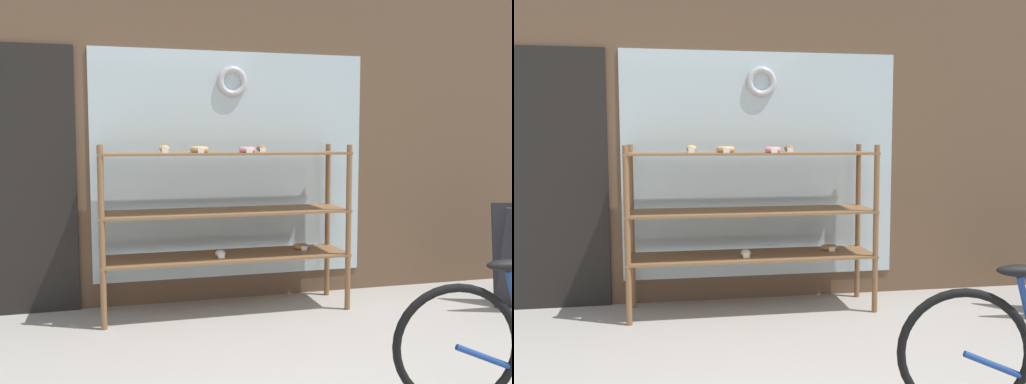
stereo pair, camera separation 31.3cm
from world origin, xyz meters
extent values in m
cube|color=brown|center=(0.00, 3.02, 1.72)|extent=(6.13, 0.08, 3.44)
cube|color=silver|center=(0.20, 2.97, 1.15)|extent=(2.32, 0.02, 1.90)
cube|color=black|center=(-1.48, 2.96, 1.05)|extent=(0.84, 0.03, 2.10)
torus|color=#B7B7BC|center=(0.20, 2.95, 1.85)|extent=(0.26, 0.06, 0.26)
cylinder|color=brown|center=(-0.88, 2.41, 0.66)|extent=(0.04, 0.04, 1.33)
cylinder|color=brown|center=(1.02, 2.41, 0.66)|extent=(0.04, 0.04, 1.33)
cylinder|color=brown|center=(-0.88, 2.85, 0.66)|extent=(0.04, 0.04, 1.33)
cylinder|color=brown|center=(1.02, 2.85, 0.66)|extent=(0.04, 0.04, 1.33)
cube|color=brown|center=(0.07, 2.63, 0.44)|extent=(1.95, 0.49, 0.02)
cube|color=brown|center=(0.07, 2.63, 0.80)|extent=(1.95, 0.49, 0.02)
cube|color=brown|center=(0.07, 2.63, 1.26)|extent=(1.95, 0.49, 0.02)
ellipsoid|color=tan|center=(-0.40, 2.68, 1.30)|extent=(0.08, 0.07, 0.06)
cube|color=white|center=(-0.40, 2.64, 1.29)|extent=(0.05, 0.00, 0.04)
ellipsoid|color=beige|center=(0.01, 2.56, 0.48)|extent=(0.08, 0.07, 0.06)
cube|color=white|center=(0.01, 2.51, 0.47)|extent=(0.05, 0.00, 0.04)
ellipsoid|color=brown|center=(0.40, 2.75, 1.30)|extent=(0.08, 0.07, 0.06)
cube|color=white|center=(0.40, 2.70, 1.29)|extent=(0.05, 0.00, 0.04)
torus|color=tan|center=(-0.13, 2.63, 1.29)|extent=(0.15, 0.15, 0.05)
cube|color=white|center=(-0.13, 2.55, 1.29)|extent=(0.05, 0.00, 0.04)
torus|color=#B27A42|center=(0.74, 2.72, 0.47)|extent=(0.14, 0.14, 0.04)
cube|color=white|center=(0.74, 2.64, 0.47)|extent=(0.05, 0.00, 0.04)
torus|color=pink|center=(0.22, 2.53, 1.29)|extent=(0.13, 0.13, 0.04)
cube|color=white|center=(0.22, 2.46, 1.29)|extent=(0.05, 0.00, 0.04)
torus|color=black|center=(0.85, 0.69, 0.33)|extent=(0.65, 0.20, 0.66)
cylinder|color=navy|center=(1.04, 0.64, 0.25)|extent=(0.39, 0.13, 0.18)
ellipsoid|color=black|center=(1.09, 0.63, 0.75)|extent=(0.24, 0.14, 0.06)
camera|label=1|loc=(-0.85, -1.75, 1.38)|focal=40.00mm
camera|label=2|loc=(-0.54, -1.82, 1.38)|focal=40.00mm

